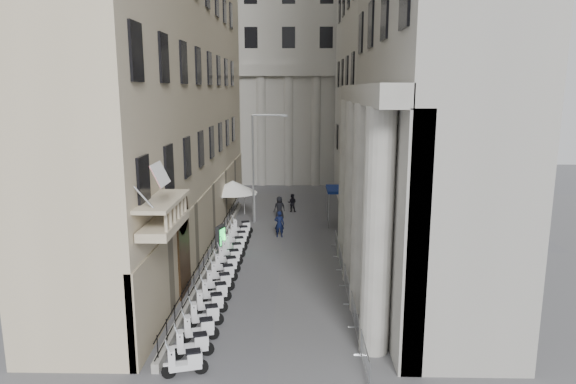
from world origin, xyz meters
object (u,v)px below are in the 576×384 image
Objects in this scene: scooter_0 at (186,376)px; info_kiosk at (221,240)px; pedestrian_a at (279,224)px; street_lamp at (257,159)px; pedestrian_b at (292,203)px; security_tent at (240,188)px.

info_kiosk is (-0.85, 14.63, 0.97)m from scooter_0.
street_lamp is at bearing -62.54° from pedestrian_a.
pedestrian_b is (0.82, 7.89, -0.18)m from pedestrian_a.
street_lamp reaches higher than pedestrian_a.
security_tent is 6.00m from pedestrian_a.
pedestrian_a is at bearing 65.51° from info_kiosk.
pedestrian_b is (4.16, 3.22, -1.93)m from security_tent.
scooter_0 is at bearing -68.27° from info_kiosk.
street_lamp is 6.21m from pedestrian_a.
info_kiosk is at bearing -102.41° from street_lamp.
street_lamp is at bearing -18.55° from scooter_0.
security_tent is 2.09× the size of info_kiosk.
pedestrian_b is at bearing 54.48° from street_lamp.
street_lamp is (0.96, 22.74, 5.21)m from scooter_0.
scooter_0 is 0.78× the size of info_kiosk.
street_lamp reaches higher than security_tent.
pedestrian_a is at bearing -65.31° from street_lamp.
pedestrian_a is 7.93m from pedestrian_b.
info_kiosk is 1.20× the size of pedestrian_b.
info_kiosk is at bearing 77.32° from pedestrian_b.
security_tent is at bearing 106.02° from info_kiosk.
pedestrian_b is (2.70, 3.76, -4.41)m from street_lamp.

